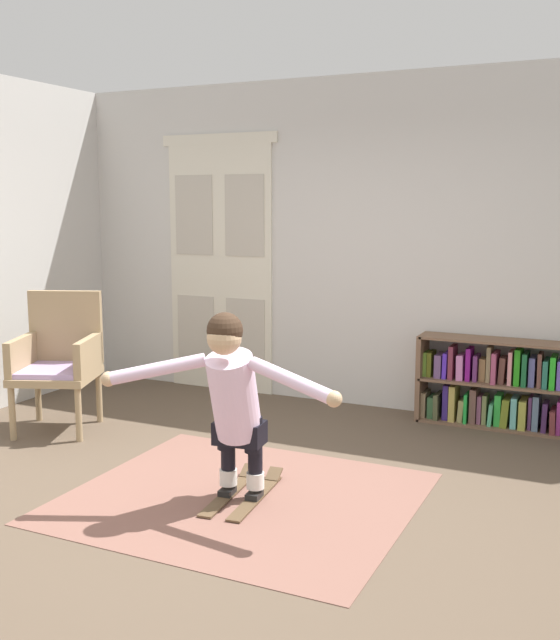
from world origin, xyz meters
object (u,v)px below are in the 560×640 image
object	(u,v)px
bookshelf	(517,390)
skis_pair	(244,492)
wicker_chair	(59,358)
person_skier	(233,393)

from	to	relation	value
bookshelf	skis_pair	bearing A→B (deg)	-121.76
wicker_chair	skis_pair	world-z (taller)	wicker_chair
wicker_chair	skis_pair	distance (m)	2.18
skis_pair	person_skier	size ratio (longest dim) A/B	0.54
skis_pair	person_skier	world-z (taller)	person_skier
wicker_chair	person_skier	world-z (taller)	person_skier
skis_pair	bookshelf	bearing A→B (deg)	58.24
bookshelf	wicker_chair	distance (m)	3.70
wicker_chair	person_skier	xyz separation A→B (m)	(2.03, -0.80, 0.12)
bookshelf	skis_pair	distance (m)	2.57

